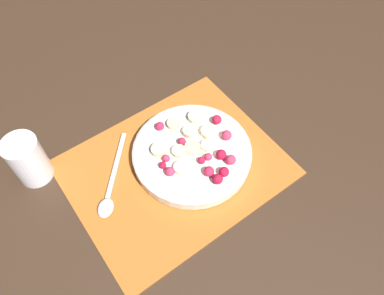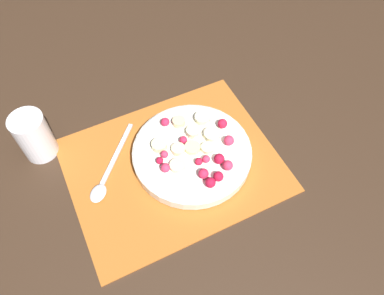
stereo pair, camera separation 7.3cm
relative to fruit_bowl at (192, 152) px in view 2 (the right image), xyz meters
The scene contains 5 objects.
ground_plane 0.05m from the fruit_bowl, behind, with size 3.00×3.00×0.00m, color #382619.
placemat 0.05m from the fruit_bowl, behind, with size 0.41×0.33×0.01m.
fruit_bowl is the anchor object (origin of this frame).
spoon 0.18m from the fruit_bowl, behind, with size 0.14×0.15×0.01m.
drinking_glass 0.31m from the fruit_bowl, 150.90° to the left, with size 0.07×0.07×0.10m.
Camera 2 is at (-0.14, -0.37, 0.64)m, focal length 35.00 mm.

